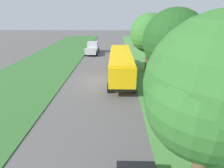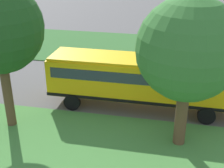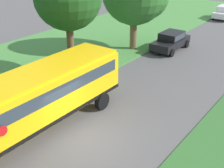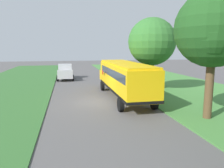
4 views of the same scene
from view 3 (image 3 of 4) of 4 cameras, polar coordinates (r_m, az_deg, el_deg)
ground_plane at (r=15.55m, az=-5.28°, el=-10.13°), size 120.00×120.00×0.00m
school_bus at (r=15.51m, az=-14.68°, el=-2.68°), size 2.84×12.42×3.16m
car_black_nearest at (r=27.97m, az=10.72°, el=7.91°), size 2.02×4.40×1.56m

